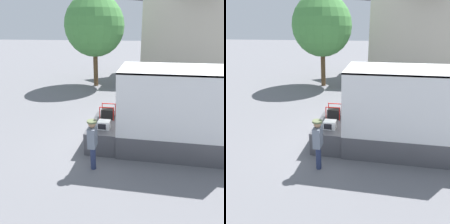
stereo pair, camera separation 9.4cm
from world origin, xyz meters
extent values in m
plane|color=slate|center=(0.00, 0.00, 0.00)|extent=(160.00, 160.00, 0.00)
cube|color=#4C4C51|center=(2.05, 0.00, 0.44)|extent=(4.11, 2.50, 0.88)
cube|color=white|center=(2.05, 1.22, 2.02)|extent=(4.11, 0.06, 2.29)
cube|color=white|center=(2.05, -1.22, 2.02)|extent=(4.11, 0.06, 2.29)
cube|color=white|center=(2.05, 0.00, 3.14)|extent=(4.11, 2.50, 0.06)
cylinder|color=orange|center=(1.84, 0.84, 1.07)|extent=(0.30, 0.30, 0.37)
cube|color=#B2A893|center=(3.01, 0.47, 1.05)|extent=(0.44, 0.32, 0.34)
cube|color=#4C4C51|center=(-0.60, 0.00, 0.44)|extent=(1.20, 2.37, 0.88)
cube|color=white|center=(-0.54, -0.57, 1.04)|extent=(0.47, 0.38, 0.32)
cube|color=black|center=(-0.59, -0.77, 1.04)|extent=(0.30, 0.01, 0.21)
cube|color=black|center=(-0.60, 0.50, 1.09)|extent=(0.49, 0.43, 0.41)
cylinder|color=slate|center=(-0.41, 0.50, 1.11)|extent=(0.18, 0.24, 0.24)
cylinder|color=red|center=(-0.89, 0.25, 1.17)|extent=(0.04, 0.04, 0.57)
cylinder|color=red|center=(-0.32, 0.25, 1.17)|extent=(0.04, 0.04, 0.57)
cylinder|color=red|center=(-0.89, 0.75, 1.17)|extent=(0.04, 0.04, 0.57)
cylinder|color=red|center=(-0.32, 0.75, 1.17)|extent=(0.04, 0.04, 0.57)
cylinder|color=red|center=(-0.60, 0.25, 1.44)|extent=(0.57, 0.04, 0.04)
cylinder|color=red|center=(-0.60, 0.75, 1.44)|extent=(0.57, 0.04, 0.04)
cylinder|color=navy|center=(-0.65, -1.93, 0.43)|extent=(0.18, 0.18, 0.86)
cube|color=slate|center=(-0.65, -1.93, 1.20)|extent=(0.24, 0.44, 0.68)
sphere|color=tan|center=(-0.65, -1.93, 1.66)|extent=(0.24, 0.24, 0.24)
cylinder|color=#606B47|center=(-0.65, -1.93, 1.74)|extent=(0.32, 0.32, 0.06)
cube|color=beige|center=(4.56, 14.73, 3.50)|extent=(8.63, 6.94, 7.00)
cylinder|color=brown|center=(-3.25, 9.34, 1.29)|extent=(0.36, 0.36, 2.58)
sphere|color=#478942|center=(-3.25, 9.34, 4.65)|extent=(4.59, 4.59, 4.59)
camera|label=1|loc=(1.01, -8.00, 4.47)|focal=35.00mm
camera|label=2|loc=(1.10, -7.98, 4.47)|focal=35.00mm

